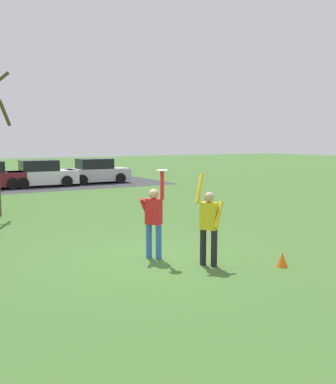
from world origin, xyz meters
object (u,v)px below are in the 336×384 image
object	(u,v)px
parked_car_white	(41,174)
field_cone_orange	(282,260)
person_catcher	(154,217)
parked_car_silver	(96,172)
frisbee_disc	(162,170)
person_defender	(209,222)

from	to	relation	value
parked_car_white	field_cone_orange	xyz separation A→B (m)	(0.53, -19.50, -0.57)
person_catcher	parked_car_silver	world-z (taller)	person_catcher
field_cone_orange	parked_car_white	bearing A→B (deg)	91.56
field_cone_orange	frisbee_disc	bearing A→B (deg)	137.35
person_catcher	parked_car_white	bearing A→B (deg)	140.81
person_catcher	parked_car_silver	bearing A→B (deg)	129.70
field_cone_orange	person_defender	bearing A→B (deg)	146.81
parked_car_silver	field_cone_orange	size ratio (longest dim) A/B	12.91
frisbee_disc	parked_car_silver	bearing A→B (deg)	74.21
frisbee_disc	parked_car_silver	xyz separation A→B (m)	(5.08, 17.95, -1.37)
parked_car_silver	person_catcher	bearing A→B (deg)	-105.35
parked_car_silver	frisbee_disc	bearing A→B (deg)	-104.82
person_catcher	person_defender	world-z (taller)	person_catcher
person_defender	field_cone_orange	size ratio (longest dim) A/B	6.39
person_catcher	person_defender	size ratio (longest dim) A/B	1.02
person_defender	parked_car_white	distance (m)	18.64
frisbee_disc	field_cone_orange	size ratio (longest dim) A/B	0.83
parked_car_white	frisbee_disc	bearing A→B (deg)	-93.78
parked_car_white	field_cone_orange	distance (m)	19.52
frisbee_disc	field_cone_orange	bearing A→B (deg)	-42.65
parked_car_white	parked_car_silver	xyz separation A→B (m)	(3.61, 0.29, 0.00)
parked_car_white	parked_car_silver	size ratio (longest dim) A/B	1.00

